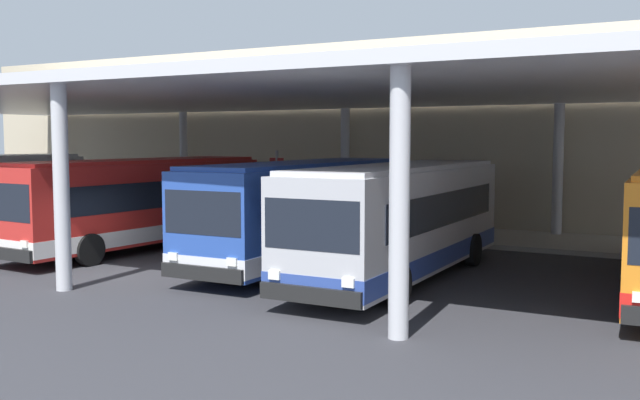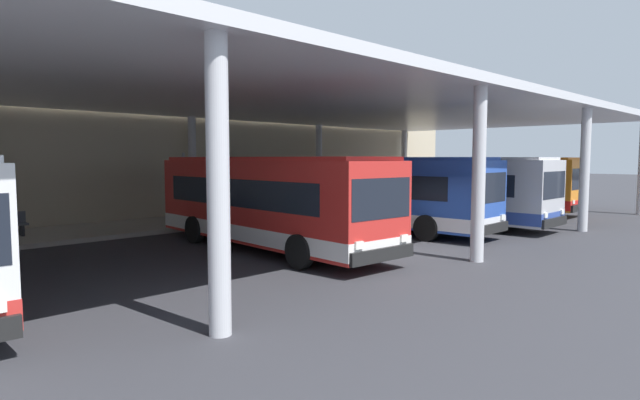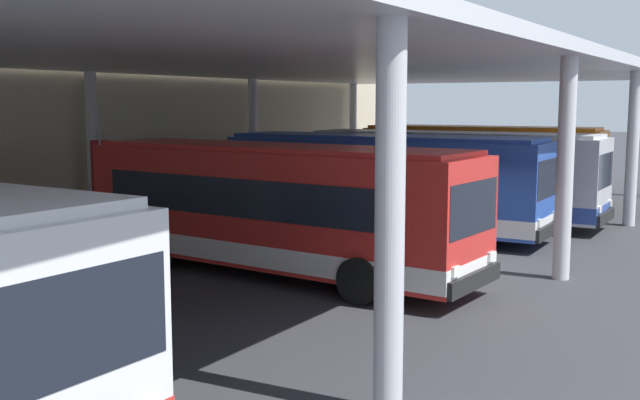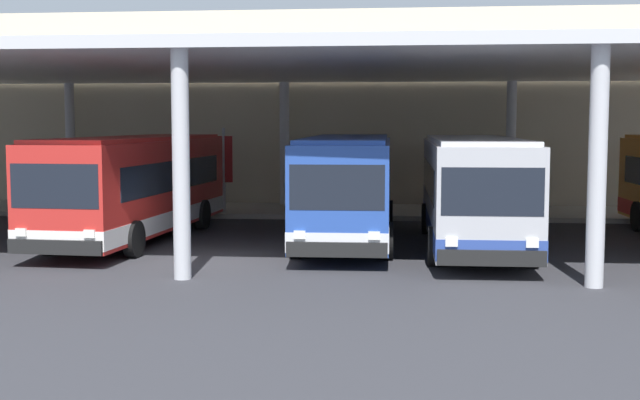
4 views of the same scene
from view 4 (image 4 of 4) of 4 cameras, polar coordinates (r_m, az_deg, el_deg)
ground_plane at (r=22.27m, az=-7.53°, el=-4.11°), size 200.00×200.00×0.00m
platform_kerb at (r=33.69m, az=-2.83°, el=-0.72°), size 42.00×4.50×0.18m
station_building_facade at (r=36.72m, az=-2.07°, el=6.13°), size 48.00×1.60×8.30m
canopy_shelter at (r=27.40m, az=-4.93°, el=8.77°), size 40.00×17.00×5.55m
bus_second_bay at (r=26.42m, az=-12.34°, el=0.91°), size 3.16×10.66×3.17m
bus_middle_bay at (r=25.48m, az=1.88°, el=0.87°), size 2.89×10.59×3.17m
bus_far_bay at (r=24.60m, az=10.25°, el=0.63°), size 2.82×10.56×3.17m
bench_waiting at (r=36.28m, az=-17.33°, el=0.39°), size 1.80×0.45×0.92m
banner_sign at (r=33.12m, az=-6.51°, el=2.43°), size 0.70×0.12×3.20m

